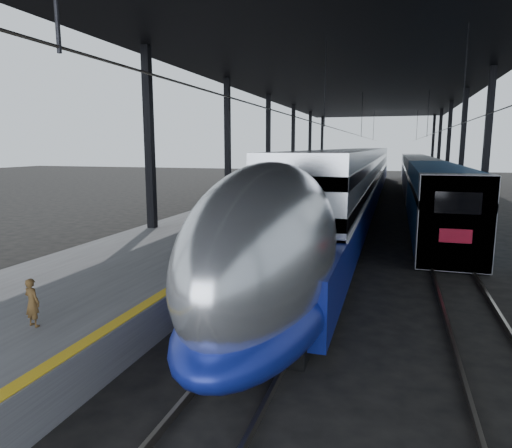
% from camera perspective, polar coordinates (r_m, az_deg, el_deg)
% --- Properties ---
extents(ground, '(160.00, 160.00, 0.00)m').
position_cam_1_polar(ground, '(14.96, -2.60, -8.55)').
color(ground, black).
rests_on(ground, ground).
extents(platform, '(6.00, 80.00, 1.00)m').
position_cam_1_polar(platform, '(34.65, 2.98, 2.73)').
color(platform, '#4C4C4F').
rests_on(platform, ground).
extents(yellow_strip, '(0.30, 80.00, 0.01)m').
position_cam_1_polar(yellow_strip, '(34.03, 7.57, 3.38)').
color(yellow_strip, gold).
rests_on(yellow_strip, platform).
extents(rails, '(6.52, 80.00, 0.16)m').
position_cam_1_polar(rails, '(33.70, 16.29, 1.43)').
color(rails, slate).
rests_on(rails, ground).
extents(canopy, '(18.00, 75.00, 9.47)m').
position_cam_1_polar(canopy, '(33.80, 12.44, 16.99)').
color(canopy, black).
rests_on(canopy, ground).
extents(tgv_train, '(3.13, 65.20, 4.49)m').
position_cam_1_polar(tgv_train, '(37.80, 12.73, 5.51)').
color(tgv_train, silver).
rests_on(tgv_train, ground).
extents(second_train, '(2.66, 56.05, 3.67)m').
position_cam_1_polar(second_train, '(45.22, 19.80, 5.52)').
color(second_train, navy).
rests_on(second_train, ground).
extents(child, '(0.41, 0.31, 1.02)m').
position_cam_1_polar(child, '(10.55, -26.18, -8.79)').
color(child, '#4E371A').
rests_on(child, platform).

